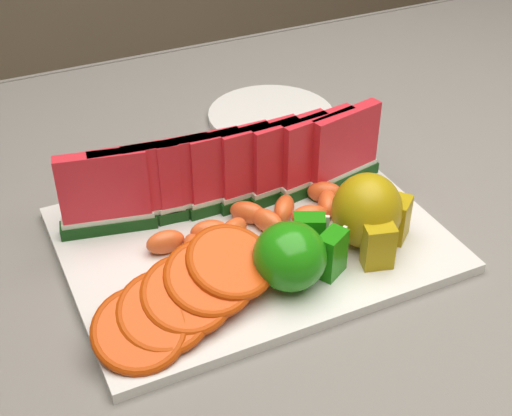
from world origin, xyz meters
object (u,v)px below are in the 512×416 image
(platter, at_px, (251,239))
(side_plate, at_px, (271,116))
(pear_cluster, at_px, (369,213))
(apple_cluster, at_px, (295,254))

(platter, distance_m, side_plate, 0.29)
(pear_cluster, bearing_deg, side_plate, 82.72)
(platter, height_order, side_plate, platter)
(apple_cluster, height_order, pear_cluster, pear_cluster)
(apple_cluster, xyz_separation_m, pear_cluster, (0.10, 0.02, 0.01))
(platter, xyz_separation_m, side_plate, (0.15, 0.25, -0.00))
(pear_cluster, height_order, side_plate, pear_cluster)
(side_plate, bearing_deg, pear_cluster, -97.28)
(platter, xyz_separation_m, pear_cluster, (0.11, -0.06, 0.04))
(pear_cluster, bearing_deg, apple_cluster, -168.42)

